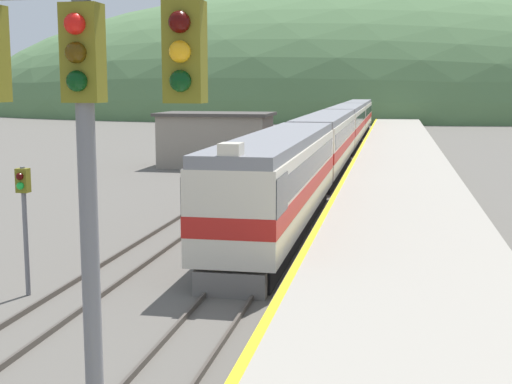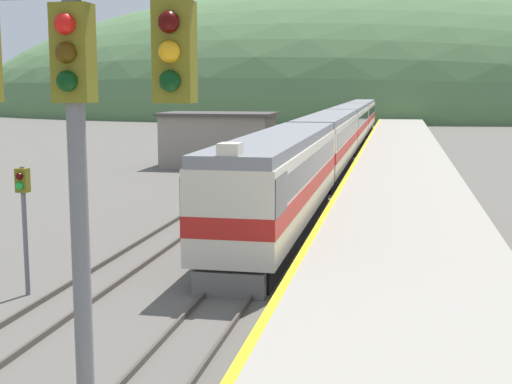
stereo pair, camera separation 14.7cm
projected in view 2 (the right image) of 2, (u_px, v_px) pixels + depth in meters
The scene contains 11 objects.
track_main at pixel (352, 144), 75.55m from camera, with size 1.52×180.00×0.16m.
track_siding at pixel (310, 143), 76.41m from camera, with size 1.52×180.00×0.16m.
platform at pixel (402, 160), 55.09m from camera, with size 6.60×140.00×1.04m.
distant_hills at pixel (376, 115), 152.10m from camera, with size 183.58×82.61×53.37m.
station_shed at pixel (218, 139), 54.85m from camera, with size 8.66×5.21×4.16m.
express_train_lead_car at pixel (280, 180), 29.73m from camera, with size 2.85×19.28×4.57m.
carriage_second at pixel (329, 141), 50.50m from camera, with size 2.84×21.31×4.21m.
carriage_third at pixel (350, 125), 72.02m from camera, with size 2.84×21.31×4.21m.
carriage_fourth at pixel (361, 116), 93.54m from camera, with size 2.84×21.31×4.21m.
signal_mast_main at pixel (76, 149), 7.53m from camera, with size 3.30×0.42×8.06m.
signal_post_siding at pixel (23, 204), 20.96m from camera, with size 0.36×0.42×3.87m.
Camera 2 is at (4.79, -6.00, 6.23)m, focal length 50.00 mm.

